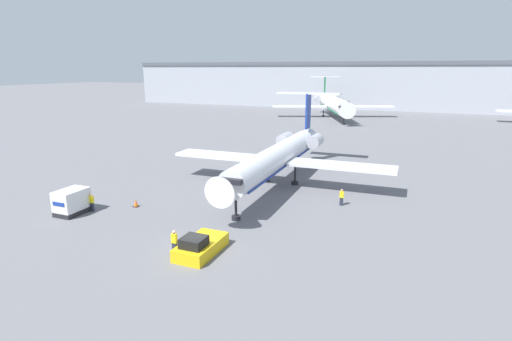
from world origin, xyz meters
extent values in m
plane|color=slate|center=(0.00, 0.00, 0.00)|extent=(600.00, 600.00, 0.00)
cube|color=#9EA3AD|center=(0.00, 120.00, 7.14)|extent=(180.00, 16.00, 14.28)
cube|color=#4C515B|center=(0.00, 120.00, 14.88)|extent=(180.00, 16.80, 1.20)
cylinder|color=silver|center=(-0.18, 18.13, 3.48)|extent=(3.01, 23.96, 2.71)
cone|color=silver|center=(-0.01, 5.08, 3.48)|extent=(2.74, 2.20, 2.71)
cube|color=black|center=(-0.02, 5.95, 3.95)|extent=(2.31, 0.73, 0.44)
cone|color=silver|center=(-0.35, 31.59, 3.48)|extent=(2.48, 3.01, 2.44)
cube|color=navy|center=(-0.18, 18.13, 2.60)|extent=(2.71, 21.57, 0.20)
cube|color=silver|center=(6.98, 19.42, 2.87)|extent=(11.68, 3.30, 0.36)
cube|color=silver|center=(-7.37, 19.24, 2.87)|extent=(11.68, 3.30, 0.36)
cylinder|color=#ADADB7|center=(1.79, 28.21, 3.81)|extent=(1.70, 3.17, 1.66)
cylinder|color=#ADADB7|center=(-2.41, 28.15, 3.81)|extent=(1.70, 3.17, 1.66)
cube|color=navy|center=(-0.36, 32.18, 7.31)|extent=(0.27, 2.20, 4.96)
cube|color=silver|center=(-0.36, 32.18, 9.79)|extent=(8.95, 1.91, 0.20)
cylinder|color=black|center=(-0.04, 7.17, 1.06)|extent=(0.24, 0.24, 2.12)
cylinder|color=black|center=(-0.04, 7.17, 0.20)|extent=(0.80, 0.80, 0.40)
cylinder|color=black|center=(-1.96, 19.91, 1.06)|extent=(0.24, 0.24, 2.12)
cylinder|color=black|center=(-1.96, 19.91, 0.20)|extent=(0.80, 0.80, 0.40)
cylinder|color=black|center=(1.56, 19.95, 1.06)|extent=(0.24, 0.24, 2.12)
cylinder|color=black|center=(1.56, 19.95, 0.20)|extent=(0.80, 0.80, 0.40)
cube|color=yellow|center=(0.40, 0.20, 0.46)|extent=(2.35, 4.50, 0.93)
cube|color=black|center=(0.40, -0.79, 1.28)|extent=(1.64, 1.62, 0.70)
cube|color=black|center=(0.40, 2.37, 0.32)|extent=(2.11, 0.30, 0.56)
cube|color=#232326|center=(-14.82, 2.82, 0.23)|extent=(1.97, 2.93, 0.45)
cube|color=silver|center=(-14.82, 2.82, 1.39)|extent=(1.97, 2.93, 1.87)
cube|color=navy|center=(-14.82, 1.33, 1.39)|extent=(1.38, 0.04, 0.36)
cube|color=#232838|center=(-1.28, -0.72, 0.44)|extent=(0.32, 0.20, 0.89)
cube|color=yellow|center=(-1.28, -0.72, 1.24)|extent=(0.40, 0.24, 0.70)
sphere|color=tan|center=(-1.28, -0.72, 1.72)|extent=(0.26, 0.26, 0.26)
cube|color=#232838|center=(7.97, 14.68, 0.40)|extent=(0.32, 0.20, 0.81)
cube|color=yellow|center=(7.97, 14.68, 1.13)|extent=(0.40, 0.24, 0.64)
sphere|color=tan|center=(7.97, 14.68, 1.56)|extent=(0.24, 0.24, 0.24)
cube|color=#232838|center=(-13.65, 4.04, 0.42)|extent=(0.32, 0.20, 0.84)
cube|color=yellow|center=(-13.65, 4.04, 1.17)|extent=(0.40, 0.24, 0.66)
sphere|color=tan|center=(-13.65, 4.04, 1.62)|extent=(0.24, 0.24, 0.24)
cube|color=black|center=(-10.62, 6.64, 0.02)|extent=(0.54, 0.54, 0.04)
cone|color=orange|center=(-10.62, 6.64, 0.41)|extent=(0.38, 0.38, 0.75)
cylinder|color=white|center=(-7.77, 87.36, 3.78)|extent=(14.75, 30.09, 3.83)
cone|color=white|center=(-1.63, 71.59, 3.78)|extent=(4.68, 4.25, 3.83)
cube|color=black|center=(-2.07, 72.73, 4.45)|extent=(3.29, 1.83, 0.44)
cone|color=white|center=(-14.12, 103.67, 3.78)|extent=(4.74, 5.18, 3.45)
cube|color=#19723F|center=(-7.77, 87.36, 2.53)|extent=(13.27, 27.08, 0.20)
cube|color=white|center=(0.40, 92.19, 2.92)|extent=(15.05, 8.39, 0.36)
cube|color=white|center=(-17.06, 85.40, 2.92)|extent=(15.05, 8.39, 0.36)
cylinder|color=#ADADB7|center=(-9.84, 100.43, 4.26)|extent=(2.95, 3.52, 2.00)
cylinder|color=#ADADB7|center=(-15.09, 98.39, 4.26)|extent=(2.95, 3.52, 2.00)
cube|color=#19723F|center=(-14.43, 104.46, 8.20)|extent=(1.02, 2.14, 5.00)
cube|color=white|center=(-14.43, 104.46, 10.70)|extent=(9.04, 4.94, 0.20)
cylinder|color=black|center=(-2.55, 73.95, 0.93)|extent=(0.24, 0.24, 1.86)
cylinder|color=black|center=(-2.55, 73.95, 0.20)|extent=(0.80, 0.80, 0.40)
cylinder|color=black|center=(-10.87, 88.45, 0.93)|extent=(0.24, 0.24, 1.86)
cylinder|color=black|center=(-10.87, 88.45, 0.20)|extent=(0.80, 0.80, 0.40)
cylinder|color=black|center=(-6.23, 90.26, 0.93)|extent=(0.24, 0.24, 1.86)
cylinder|color=black|center=(-6.23, 90.26, 0.20)|extent=(0.80, 0.80, 0.40)
camera|label=1|loc=(14.36, -23.21, 13.14)|focal=28.00mm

